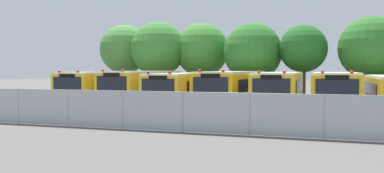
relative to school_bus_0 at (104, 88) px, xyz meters
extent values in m
plane|color=#514F4C|center=(9.64, 0.06, -1.43)|extent=(160.00, 160.00, 0.00)
cube|color=yellow|center=(0.00, 0.03, -0.02)|extent=(2.63, 9.38, 2.12)
cube|color=white|center=(0.00, 0.03, 1.10)|extent=(2.58, 9.20, 0.12)
cube|color=black|center=(0.10, -4.71, -0.90)|extent=(2.49, 0.21, 0.36)
cube|color=black|center=(0.09, -4.66, 0.36)|extent=(2.00, 0.10, 1.02)
cube|color=black|center=(1.23, 0.35, 0.32)|extent=(0.19, 7.28, 0.76)
cube|color=black|center=(-1.25, 0.30, 0.32)|extent=(0.19, 7.28, 0.76)
cube|color=black|center=(0.00, 0.03, -0.44)|extent=(2.65, 9.48, 0.10)
sphere|color=red|center=(0.76, -4.48, 1.20)|extent=(0.18, 0.18, 0.18)
sphere|color=red|center=(-0.58, -4.50, 1.20)|extent=(0.18, 0.18, 0.18)
cube|color=black|center=(0.10, -4.67, 0.94)|extent=(1.10, 0.10, 0.24)
cylinder|color=black|center=(1.14, -3.22, -0.93)|extent=(0.30, 1.01, 1.00)
cylinder|color=black|center=(-1.01, -3.26, -0.93)|extent=(0.30, 1.01, 1.00)
cylinder|color=black|center=(1.02, 2.92, -0.93)|extent=(0.30, 1.01, 1.00)
cylinder|color=black|center=(-1.14, 2.87, -0.93)|extent=(0.30, 1.01, 1.00)
cube|color=yellow|center=(3.22, -0.04, 0.02)|extent=(2.59, 9.52, 2.19)
cube|color=white|center=(3.22, -0.04, 1.17)|extent=(2.54, 9.33, 0.12)
cube|color=black|center=(3.32, -4.85, -0.90)|extent=(2.45, 0.21, 0.36)
cube|color=black|center=(3.32, -4.80, 0.41)|extent=(1.97, 0.10, 1.05)
cube|color=black|center=(4.43, 0.28, 0.37)|extent=(0.19, 7.39, 0.79)
cube|color=black|center=(2.00, 0.23, 0.37)|extent=(0.19, 7.39, 0.79)
cube|color=black|center=(3.22, -0.04, -0.42)|extent=(2.62, 9.62, 0.10)
sphere|color=red|center=(3.98, -4.62, 1.27)|extent=(0.18, 0.18, 0.18)
sphere|color=red|center=(2.66, -4.64, 1.27)|extent=(0.18, 0.18, 0.18)
cube|color=black|center=(3.32, -4.81, 1.01)|extent=(1.08, 0.10, 0.24)
cylinder|color=black|center=(4.35, -3.36, -0.93)|extent=(0.30, 1.01, 1.00)
cylinder|color=black|center=(2.23, -3.40, -0.93)|extent=(0.30, 1.01, 1.00)
cylinder|color=black|center=(4.22, 2.91, -0.93)|extent=(0.30, 1.01, 1.00)
cylinder|color=black|center=(2.10, 2.87, -0.93)|extent=(0.30, 1.01, 1.00)
cube|color=yellow|center=(6.52, 0.26, -0.05)|extent=(2.56, 11.33, 2.06)
cube|color=white|center=(6.52, 0.26, 1.04)|extent=(2.51, 11.10, 0.12)
cube|color=black|center=(6.60, -5.46, -0.90)|extent=(2.44, 0.20, 0.36)
cube|color=black|center=(6.60, -5.41, 0.32)|extent=(1.96, 0.09, 0.99)
cube|color=black|center=(7.73, 0.58, 0.28)|extent=(0.17, 8.81, 0.74)
cube|color=black|center=(5.30, 0.54, 0.28)|extent=(0.17, 8.81, 0.74)
cube|color=black|center=(6.52, 0.26, -0.46)|extent=(2.58, 11.44, 0.10)
sphere|color=red|center=(7.26, -5.23, 1.14)|extent=(0.18, 0.18, 0.18)
sphere|color=red|center=(5.94, -5.25, 1.14)|extent=(0.18, 0.18, 0.18)
cube|color=black|center=(6.60, -5.42, 0.88)|extent=(1.08, 0.10, 0.24)
cylinder|color=black|center=(7.63, -3.97, -0.93)|extent=(0.29, 1.00, 1.00)
cylinder|color=black|center=(5.53, -4.00, -0.93)|extent=(0.29, 1.00, 1.00)
cylinder|color=black|center=(7.51, 4.12, -0.93)|extent=(0.29, 1.00, 1.00)
cylinder|color=black|center=(5.40, 4.09, -0.93)|extent=(0.29, 1.00, 1.00)
cube|color=yellow|center=(9.63, 0.20, 0.01)|extent=(2.69, 10.20, 2.17)
cube|color=white|center=(9.63, 0.20, 1.15)|extent=(2.64, 10.00, 0.12)
cube|color=black|center=(9.51, -4.94, -0.90)|extent=(2.50, 0.22, 0.36)
cube|color=black|center=(9.51, -4.89, 0.40)|extent=(2.01, 0.11, 1.04)
cube|color=black|center=(10.88, 0.47, 0.35)|extent=(0.23, 7.91, 0.78)
cube|color=black|center=(8.39, 0.53, 0.35)|extent=(0.23, 7.91, 0.78)
cube|color=black|center=(9.63, 0.20, -0.43)|extent=(2.72, 10.30, 0.10)
sphere|color=red|center=(10.19, -4.74, 1.25)|extent=(0.18, 0.18, 0.18)
sphere|color=red|center=(8.84, -4.71, 1.25)|extent=(0.18, 0.18, 0.18)
cube|color=black|center=(9.51, -4.90, 0.99)|extent=(1.10, 0.11, 0.24)
cylinder|color=black|center=(10.63, -3.50, -0.93)|extent=(0.30, 1.01, 1.00)
cylinder|color=black|center=(8.46, -3.45, -0.93)|extent=(0.30, 1.01, 1.00)
cylinder|color=black|center=(10.80, 3.45, -0.93)|extent=(0.30, 1.01, 1.00)
cylinder|color=black|center=(8.62, 3.50, -0.93)|extent=(0.30, 1.01, 1.00)
cube|color=yellow|center=(12.75, -0.15, -0.02)|extent=(2.60, 10.22, 2.12)
cube|color=white|center=(12.75, -0.15, 1.10)|extent=(2.55, 10.01, 0.12)
cube|color=black|center=(12.87, -5.30, -0.90)|extent=(2.42, 0.22, 0.36)
cube|color=black|center=(12.87, -5.25, 0.36)|extent=(1.94, 0.11, 1.02)
cube|color=black|center=(13.94, 0.18, 0.32)|extent=(0.23, 7.93, 0.76)
cube|color=black|center=(11.54, 0.12, 0.32)|extent=(0.23, 7.93, 0.76)
cube|color=black|center=(12.75, -0.15, -0.44)|extent=(2.63, 10.32, 0.10)
sphere|color=red|center=(13.51, -5.06, 1.20)|extent=(0.18, 0.18, 0.18)
sphere|color=red|center=(12.21, -5.09, 1.20)|extent=(0.18, 0.18, 0.18)
cube|color=black|center=(12.87, -5.26, 0.94)|extent=(1.07, 0.10, 0.24)
cylinder|color=black|center=(13.88, -3.80, -0.93)|extent=(0.30, 1.01, 1.00)
cylinder|color=black|center=(11.79, -3.85, -0.93)|extent=(0.30, 1.01, 1.00)
cylinder|color=black|center=(13.71, 3.16, -0.93)|extent=(0.30, 1.01, 1.00)
cylinder|color=black|center=(11.63, 3.11, -0.93)|extent=(0.30, 1.01, 1.00)
cube|color=yellow|center=(16.06, -0.02, -0.02)|extent=(2.52, 10.02, 2.12)
cube|color=white|center=(16.06, -0.02, 1.10)|extent=(2.47, 9.82, 0.12)
cube|color=black|center=(16.08, -5.10, -0.90)|extent=(2.55, 0.17, 0.36)
cube|color=black|center=(16.08, -5.05, 0.36)|extent=(2.05, 0.07, 1.02)
cube|color=black|center=(17.33, 0.28, 0.32)|extent=(0.06, 7.81, 0.76)
cube|color=black|center=(14.79, 0.27, 0.32)|extent=(0.06, 7.81, 0.76)
cube|color=black|center=(16.06, -0.02, -0.44)|extent=(2.55, 10.12, 0.10)
sphere|color=red|center=(16.76, -4.88, 1.20)|extent=(0.18, 0.18, 0.18)
sphere|color=red|center=(15.39, -4.88, 1.20)|extent=(0.18, 0.18, 0.18)
cube|color=black|center=(16.08, -5.06, 0.94)|extent=(1.12, 0.08, 0.24)
cylinder|color=black|center=(17.18, -3.63, -0.93)|extent=(0.28, 1.00, 1.00)
cylinder|color=black|center=(14.96, -3.64, -0.93)|extent=(0.28, 1.00, 1.00)
cylinder|color=black|center=(17.16, 3.19, -0.93)|extent=(0.28, 1.00, 1.00)
cylinder|color=black|center=(14.94, 3.18, -0.93)|extent=(0.28, 1.00, 1.00)
cube|color=black|center=(18.04, 0.58, 0.20)|extent=(0.08, 7.58, 0.70)
cylinder|color=black|center=(18.22, -3.18, -0.93)|extent=(0.29, 1.00, 1.00)
cylinder|color=black|center=(18.19, 3.34, -0.93)|extent=(0.29, 1.00, 1.00)
cylinder|color=#4C3823|center=(-3.51, 9.82, 0.05)|extent=(0.29, 0.29, 2.96)
sphere|color=#478438|center=(-3.51, 9.82, 3.33)|extent=(4.82, 4.82, 4.82)
sphere|color=#478438|center=(-3.04, 9.90, 3.66)|extent=(3.66, 3.66, 3.66)
cylinder|color=#4C3823|center=(0.43, 9.04, -0.04)|extent=(0.40, 0.40, 2.77)
sphere|color=#387A2D|center=(0.43, 9.04, 3.25)|extent=(5.11, 5.11, 5.11)
sphere|color=#387A2D|center=(-0.13, 8.96, 3.68)|extent=(3.01, 3.01, 3.01)
cylinder|color=#4C3823|center=(4.34, 10.25, -0.07)|extent=(0.31, 0.31, 2.72)
sphere|color=#387A2D|center=(4.34, 10.25, 3.17)|extent=(5.00, 5.00, 5.00)
sphere|color=#387A2D|center=(3.79, 10.64, 3.27)|extent=(3.55, 3.55, 3.55)
cylinder|color=#4C3823|center=(9.40, 8.69, -0.24)|extent=(0.37, 0.37, 2.38)
sphere|color=#286623|center=(9.40, 8.69, 2.84)|extent=(5.03, 5.03, 5.03)
sphere|color=#286623|center=(9.77, 8.51, 2.59)|extent=(3.56, 3.56, 3.56)
cylinder|color=#4C3823|center=(13.61, 8.36, 0.08)|extent=(0.47, 0.47, 3.02)
sphere|color=#1E561E|center=(13.61, 8.36, 3.05)|extent=(3.91, 3.91, 3.91)
sphere|color=#1E561E|center=(13.40, 8.07, 3.21)|extent=(2.65, 2.65, 2.65)
cylinder|color=#4C3823|center=(18.74, 8.36, -0.15)|extent=(0.44, 0.44, 2.56)
sphere|color=#286623|center=(18.74, 8.36, 3.00)|extent=(4.98, 4.98, 4.98)
sphere|color=#286623|center=(19.22, 8.10, 3.13)|extent=(3.57, 3.57, 3.57)
cylinder|color=#9EA0A3|center=(0.75, -9.69, -0.53)|extent=(0.07, 0.07, 1.79)
cylinder|color=#9EA0A3|center=(3.71, -9.69, -0.53)|extent=(0.07, 0.07, 1.79)
cylinder|color=#9EA0A3|center=(6.68, -9.69, -0.53)|extent=(0.07, 0.07, 1.79)
cylinder|color=#9EA0A3|center=(9.64, -9.69, -0.53)|extent=(0.07, 0.07, 1.79)
cylinder|color=#9EA0A3|center=(12.60, -9.69, -0.53)|extent=(0.07, 0.07, 1.79)
cylinder|color=#9EA0A3|center=(15.56, -9.69, -0.53)|extent=(0.07, 0.07, 1.79)
cube|color=#ADB2B7|center=(9.64, -9.69, -0.53)|extent=(23.69, 0.02, 1.75)
cylinder|color=#9EA0A3|center=(9.64, -9.69, 0.33)|extent=(23.69, 0.04, 0.04)
cone|color=#EA5914|center=(5.98, -8.41, -1.18)|extent=(0.38, 0.38, 0.50)
camera|label=1|loc=(15.77, -26.69, 1.32)|focal=38.65mm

